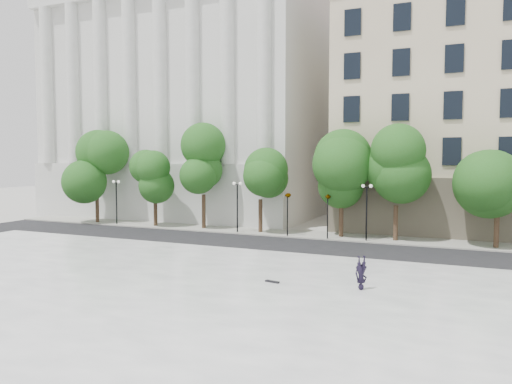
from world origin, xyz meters
TOP-DOWN VIEW (x-y plane):
  - ground at (0.00, 0.00)m, footprint 160.00×160.00m
  - plaza at (0.00, 3.00)m, footprint 44.00×22.00m
  - street at (0.00, 18.00)m, footprint 60.00×8.00m
  - far_sidewalk at (0.00, 24.00)m, footprint 60.00×4.00m
  - building_west at (-17.00, 38.57)m, footprint 31.50×27.65m
  - traffic_light_west at (-0.42, 22.30)m, footprint 0.99×1.89m
  - traffic_light_east at (2.99, 22.30)m, footprint 0.79×1.80m
  - person_lying at (8.89, 6.64)m, footprint 1.44×1.62m
  - skateboard at (4.58, 6.26)m, footprint 0.78×0.33m
  - street_trees at (0.18, 23.51)m, footprint 46.76×4.97m
  - lamp_posts at (-0.12, 22.60)m, footprint 37.00×0.28m

SIDE VIEW (x-z plane):
  - ground at x=0.00m, z-range 0.00..0.00m
  - street at x=0.00m, z-range 0.00..0.02m
  - far_sidewalk at x=0.00m, z-range 0.00..0.12m
  - plaza at x=0.00m, z-range 0.00..0.45m
  - skateboard at x=4.58m, z-range 0.45..0.53m
  - person_lying at x=8.89m, z-range 0.45..0.89m
  - lamp_posts at x=-0.12m, z-range 0.73..5.27m
  - traffic_light_east at x=2.99m, z-range 1.60..5.81m
  - traffic_light_west at x=-0.42m, z-range 1.62..5.88m
  - street_trees at x=0.18m, z-range 1.33..9.28m
  - building_west at x=-17.00m, z-range 0.09..25.69m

